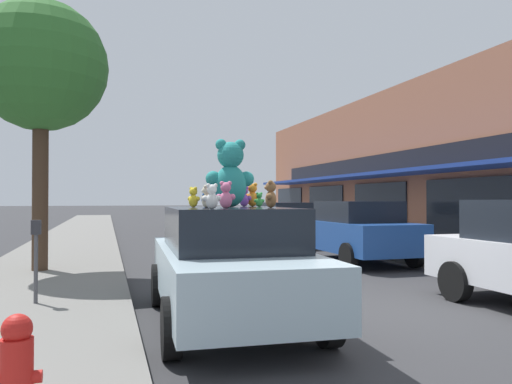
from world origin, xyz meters
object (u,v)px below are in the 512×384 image
teddy_bear_pink (226,195)px  parking_meter (36,250)px  teddy_bear_giant (230,174)px  teddy_bear_purple (244,197)px  parked_car_far_center (358,231)px  plush_art_car (229,262)px  street_tree (41,68)px  teddy_bear_brown (271,195)px  parked_car_far_right (284,222)px  teddy_bear_green (259,200)px  teddy_bear_blue (206,199)px  teddy_bear_yellow (193,197)px  teddy_bear_cream (207,197)px  teddy_bear_white (212,197)px  fire_hydrant (17,371)px  teddy_bear_orange (252,195)px

teddy_bear_pink → parking_meter: 3.31m
teddy_bear_giant → teddy_bear_purple: teddy_bear_giant is taller
parked_car_far_center → plush_art_car: bearing=-132.2°
street_tree → teddy_bear_brown: bearing=-57.9°
parked_car_far_center → street_tree: 8.85m
teddy_bear_giant → parked_car_far_right: size_ratio=0.22×
teddy_bear_pink → teddy_bear_purple: bearing=-103.7°
teddy_bear_green → parking_meter: 3.51m
teddy_bear_brown → plush_art_car: bearing=-104.5°
teddy_bear_blue → teddy_bear_yellow: (-0.19, -0.03, 0.03)m
teddy_bear_blue → teddy_bear_pink: teddy_bear_pink is taller
teddy_bear_purple → street_tree: 6.30m
teddy_bear_cream → teddy_bear_pink: bearing=64.6°
parking_meter → parked_car_far_right: bearing=52.2°
teddy_bear_green → teddy_bear_blue: bearing=22.5°
teddy_bear_green → plush_art_car: bearing=54.3°
teddy_bear_cream → street_tree: (-2.71, 5.52, 2.93)m
teddy_bear_cream → teddy_bear_brown: teddy_bear_brown is taller
parked_car_far_right → parking_meter: bearing=-127.8°
teddy_bear_white → teddy_bear_purple: (0.94, 1.98, 0.01)m
plush_art_car → teddy_bear_white: bearing=-112.1°
teddy_bear_cream → parked_car_far_right: size_ratio=0.07×
teddy_bear_pink → fire_hydrant: bearing=59.9°
parked_car_far_center → parked_car_far_right: bearing=90.0°
teddy_bear_green → teddy_bear_yellow: teddy_bear_yellow is taller
teddy_bear_giant → teddy_bear_orange: size_ratio=2.61×
teddy_bear_cream → fire_hydrant: teddy_bear_cream is taller
teddy_bear_giant → teddy_bear_white: size_ratio=3.30×
teddy_bear_green → teddy_bear_pink: size_ratio=0.64×
teddy_bear_giant → teddy_bear_brown: size_ratio=2.70×
teddy_bear_orange → fire_hydrant: (-2.89, -4.01, -1.26)m
teddy_bear_yellow → street_tree: size_ratio=0.05×
teddy_bear_white → teddy_bear_giant: bearing=-111.3°
teddy_bear_orange → teddy_bear_brown: (-0.16, -1.41, -0.01)m
teddy_bear_orange → teddy_bear_brown: teddy_bear_orange is taller
teddy_bear_giant → teddy_bear_orange: bearing=-126.6°
teddy_bear_white → teddy_bear_purple: size_ratio=0.93×
teddy_bear_orange → street_tree: bearing=-7.5°
teddy_bear_cream → teddy_bear_pink: size_ratio=0.88×
teddy_bear_yellow → teddy_bear_white: bearing=142.2°
teddy_bear_yellow → teddy_bear_cream: 0.58m
teddy_bear_green → teddy_bear_orange: 0.52m
teddy_bear_yellow → teddy_bear_pink: bearing=160.3°
teddy_bear_purple → parked_car_far_center: size_ratio=0.08×
fire_hydrant → parking_meter: (-0.44, 4.47, 0.41)m
teddy_bear_cream → parking_meter: size_ratio=0.24×
parked_car_far_center → fire_hydrant: 11.02m
teddy_bear_yellow → fire_hydrant: (-1.80, -3.33, -1.22)m
teddy_bear_giant → parked_car_far_center: (4.79, 4.99, -1.23)m
teddy_bear_orange → teddy_bear_yellow: size_ratio=1.30×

